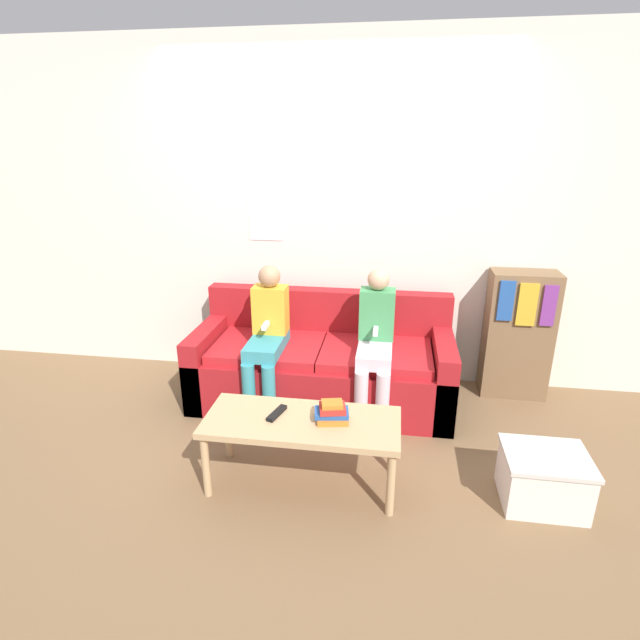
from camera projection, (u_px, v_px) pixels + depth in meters
name	position (u px, v px, depth m)	size (l,w,h in m)	color
ground_plane	(312.00, 434.00, 3.35)	(10.00, 10.00, 0.00)	brown
wall_back	(332.00, 217.00, 3.83)	(8.00, 0.06, 2.60)	silver
couch	(323.00, 366.00, 3.73)	(1.88, 0.78, 0.78)	maroon
coffee_table	(302.00, 427.00, 2.76)	(1.08, 0.45, 0.41)	tan
person_left	(267.00, 334.00, 3.50)	(0.24, 0.54, 1.04)	teal
person_right	(375.00, 340.00, 3.39)	(0.24, 0.54, 1.05)	silver
tv_remote	(277.00, 413.00, 2.79)	(0.09, 0.17, 0.02)	black
book_stack	(332.00, 412.00, 2.72)	(0.20, 0.18, 0.11)	orange
bookshelf	(518.00, 334.00, 3.74)	(0.48, 0.27, 0.97)	brown
storage_box	(543.00, 478.00, 2.68)	(0.44, 0.37, 0.30)	silver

